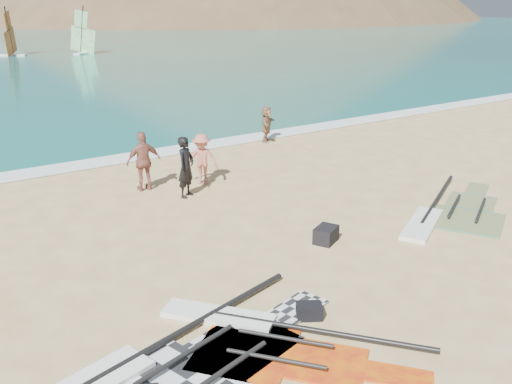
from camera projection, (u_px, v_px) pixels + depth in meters
ground at (327, 304)px, 11.21m from camera, size 300.00×300.00×0.00m
surf_line at (104, 162)px, 20.80m from camera, size 300.00×1.20×0.04m
headland_main at (248, 19)px, 158.09m from camera, size 143.00×143.00×45.00m
headland_minor at (321, 15)px, 184.63m from camera, size 70.00×70.00×28.00m
rig_grey at (160, 371)px, 9.12m from camera, size 6.51×3.42×0.20m
rig_orange at (448, 214)px, 15.73m from camera, size 5.69×3.89×0.20m
rig_red at (263, 338)px, 10.02m from camera, size 3.83×4.71×0.20m
gear_bag_near at (326, 235)px, 13.98m from camera, size 0.76×0.68×0.40m
gear_bag_far at (309, 311)px, 10.69m from camera, size 0.58×0.53×0.28m
person_wetsuit at (186, 167)px, 16.97m from camera, size 0.81×0.74×1.85m
beachgoer_mid at (202, 159)px, 18.18m from camera, size 1.19×1.18×1.64m
beachgoer_back at (144, 161)px, 17.54m from camera, size 1.12×0.53×1.86m
beachgoer_right at (266, 124)px, 23.54m from camera, size 1.31×1.27×1.49m
windsurfer_centre at (10, 42)px, 57.69m from camera, size 2.71×2.86×4.91m
windsurfer_right at (83, 40)px, 59.64m from camera, size 2.67×2.74×4.97m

